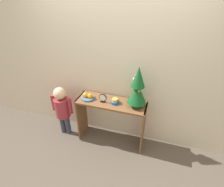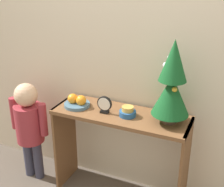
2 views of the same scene
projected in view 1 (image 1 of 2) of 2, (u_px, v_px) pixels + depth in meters
The scene contains 8 objects.
ground_plane at pixel (108, 147), 2.91m from camera, with size 12.00×12.00×0.00m, color brown.
back_wall at pixel (116, 68), 2.59m from camera, with size 7.00×0.05×2.50m, color beige.
console_table at pixel (111, 112), 2.75m from camera, with size 1.07×0.37×0.79m.
mini_tree at pixel (137, 88), 2.40m from camera, with size 0.27×0.27×0.62m.
fruit_bowl at pixel (88, 97), 2.71m from camera, with size 0.21×0.21×0.10m.
singing_bowl at pixel (115, 101), 2.60m from camera, with size 0.13×0.13×0.08m.
desk_clock at pixel (103, 98), 2.61m from camera, with size 0.12×0.04×0.14m.
child_figure at pixel (62, 107), 2.91m from camera, with size 0.38×0.24×0.93m.
Camera 1 is at (0.68, -1.89, 2.29)m, focal length 28.00 mm.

